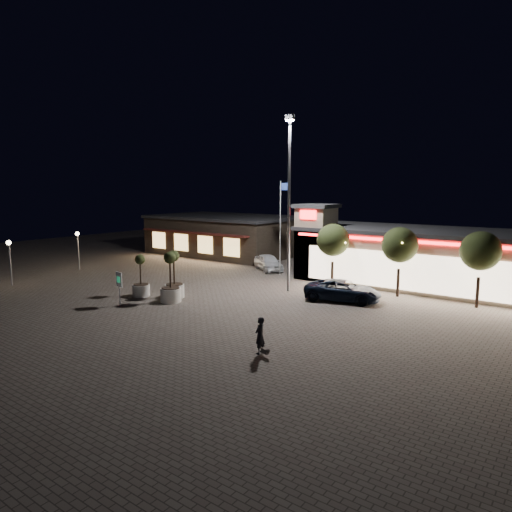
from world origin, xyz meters
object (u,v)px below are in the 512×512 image
Objects in this scene: white_sedan at (268,262)px; planter_left at (141,283)px; pedestrian at (260,335)px; pickup_truck at (343,290)px; valet_sign at (119,282)px; planter_mid at (171,286)px.

white_sedan is 1.46× the size of planter_left.
pedestrian is 0.58× the size of planter_left.
pickup_truck is 2.96× the size of pedestrian.
valet_sign is at bearing -101.59° from pedestrian.
planter_mid is (-10.23, 4.19, 0.18)m from pedestrian.
valet_sign is (-1.79, -2.66, 0.49)m from planter_mid.
white_sedan is 1.96× the size of valet_sign.
planter_mid reaches higher than valet_sign.
planter_mid reaches higher than white_sedan.
planter_mid reaches higher than pedestrian.
planter_left is (-1.40, -13.37, 0.17)m from white_sedan.
white_sedan is 13.45m from planter_left.
pedestrian is (1.27, -11.10, 0.15)m from pickup_truck.
planter_left is 0.88× the size of planter_mid.
pedestrian is at bearing -110.38° from white_sedan.
pedestrian is at bearing 172.44° from pickup_truck.
white_sedan is at bearing -150.57° from pedestrian.
pedestrian is 0.77× the size of valet_sign.
valet_sign reaches higher than pedestrian.
pedestrian is 13.70m from planter_left.
white_sedan is at bearing 84.01° from planter_left.
planter_mid is at bearing -116.60° from pedestrian.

